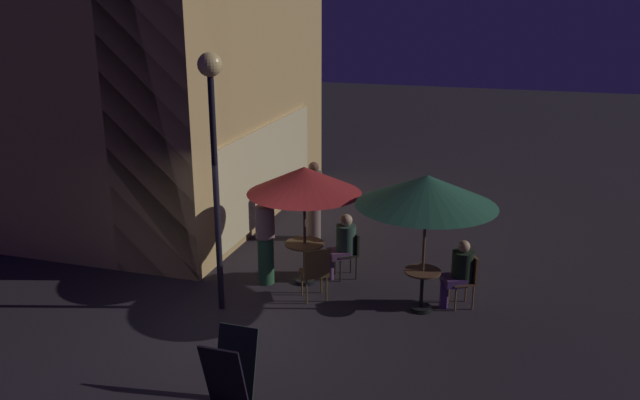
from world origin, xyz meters
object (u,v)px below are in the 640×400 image
Objects in this scene: cafe_chair_0 at (315,270)px; patron_seated_0 at (343,242)px; cafe_chair_2 at (467,276)px; patron_standing_2 at (314,201)px; patio_umbrella_0 at (304,181)px; patron_seated_1 at (459,269)px; cafe_table_0 at (305,254)px; street_lamp_near_corner at (213,122)px; cafe_chair_1 at (350,250)px; cafe_table_1 at (422,284)px; patron_standing_3 at (265,240)px; menu_sandwich_board at (230,369)px; patio_umbrella_1 at (427,191)px.

cafe_chair_0 is 0.78× the size of patron_seated_0.
cafe_chair_2 is 0.54× the size of patron_standing_2.
patron_seated_1 is at bearing -93.70° from patio_umbrella_0.
street_lamp_near_corner is at bearing 143.93° from cafe_table_0.
cafe_table_1 is at bearing 113.68° from cafe_chair_1.
patron_seated_0 is at bearing 99.50° from patron_standing_3.
cafe_chair_1 is (1.16, -0.31, -0.05)m from cafe_chair_0.
patron_seated_0 reaches higher than cafe_table_0.
menu_sandwich_board is at bearing 50.24° from cafe_chair_1.
street_lamp_near_corner reaches higher than cafe_chair_0.
street_lamp_near_corner is 3.15m from cafe_table_0.
cafe_chair_0 is at bearing -148.57° from patio_umbrella_0.
street_lamp_near_corner reaches higher than patron_seated_1.
cafe_table_1 is 0.43× the size of patron_standing_3.
menu_sandwich_board is 4.57m from cafe_chair_2.
patio_umbrella_0 is (1.40, -1.02, -1.24)m from street_lamp_near_corner.
patron_seated_0 is 1.45m from patron_standing_3.
cafe_chair_2 is at bearing 180.00° from patron_seated_1.
cafe_table_1 is (-0.48, -2.22, -0.09)m from cafe_table_0.
menu_sandwich_board is at bearing -152.18° from street_lamp_near_corner.
patron_seated_0 is 2.25m from patron_seated_1.
patio_umbrella_1 is at bearing 113.68° from cafe_chair_1.
patron_seated_0 is (0.41, -0.62, 0.15)m from cafe_table_0.
patio_umbrella_1 is 1.88× the size of patron_seated_0.
cafe_table_1 is 0.57× the size of patron_seated_0.
cafe_chair_0 reaches higher than cafe_chair_2.
patio_umbrella_1 is 4.03m from patron_standing_2.
cafe_chair_2 reaches higher than cafe_chair_1.
patron_seated_0 is (0.89, 1.60, -1.38)m from patio_umbrella_1.
cafe_chair_2 is (1.29, -3.94, -2.63)m from street_lamp_near_corner.
patron_seated_1 reaches higher than cafe_chair_0.
patron_standing_2 is (1.80, 1.14, 0.15)m from patron_seated_0.
patron_seated_0 is at bearing -56.50° from patio_umbrella_0.
street_lamp_near_corner reaches higher than patron_seated_0.
street_lamp_near_corner is at bearing -33.53° from patron_standing_3.
patron_standing_3 is (-2.44, 0.15, -0.03)m from patron_standing_2.
menu_sandwich_board is 0.40× the size of patio_umbrella_1.
cafe_chair_2 reaches higher than cafe_table_0.
cafe_chair_2 is at bearing 133.57° from patron_seated_0.
patron_standing_3 reaches higher than cafe_chair_1.
patron_standing_3 is at bearing -16.66° from street_lamp_near_corner.
cafe_table_0 is at bearing 77.83° from patio_umbrella_1.
cafe_table_0 is at bearing 92.02° from patron_standing_3.
cafe_chair_0 reaches higher than cafe_chair_1.
cafe_chair_1 is at bearing -67.92° from patron_standing_2.
patio_umbrella_1 is 2.36m from cafe_chair_0.
patron_seated_0 is (4.24, -0.36, 0.23)m from menu_sandwich_board.
patron_standing_2 is at bearing 13.37° from patio_umbrella_0.
patio_umbrella_0 is at bearing 0.00° from cafe_chair_1.
patio_umbrella_1 reaches higher than patron_standing_3.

